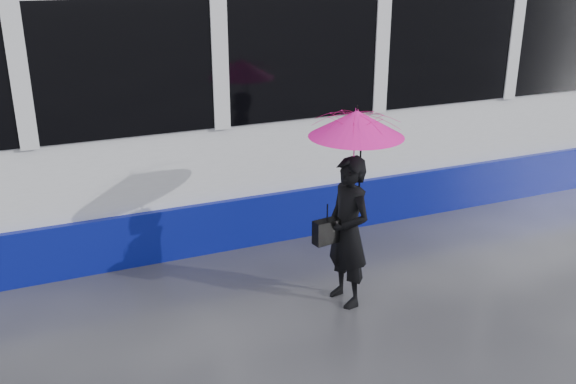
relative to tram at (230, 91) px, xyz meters
name	(u,v)px	position (x,y,z in m)	size (l,w,h in m)	color
ground	(193,314)	(-1.25, -2.50, -1.64)	(90.00, 90.00, 0.00)	#27272C
rails	(143,221)	(-1.25, 0.00, -1.63)	(34.00, 1.51, 0.02)	#3F3D38
tram	(230,91)	(0.00, 0.00, 0.00)	(26.00, 2.56, 3.35)	white
woman	(348,232)	(0.24, -2.85, -0.88)	(0.56, 0.37, 1.53)	black
umbrella	(356,142)	(0.29, -2.85, 0.03)	(1.02, 1.02, 1.03)	#ED134B
handbag	(327,231)	(0.02, -2.83, -0.84)	(0.29, 0.16, 0.42)	black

